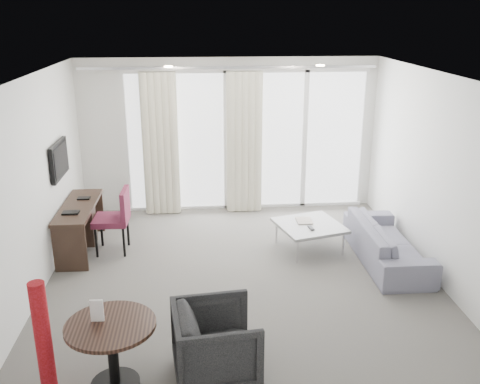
{
  "coord_description": "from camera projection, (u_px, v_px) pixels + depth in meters",
  "views": [
    {
      "loc": [
        -0.51,
        -5.89,
        3.32
      ],
      "look_at": [
        0.0,
        0.6,
        1.1
      ],
      "focal_mm": 40.0,
      "sensor_mm": 36.0,
      "label": 1
    }
  ],
  "objects": [
    {
      "name": "floor",
      "position": [
        244.0,
        291.0,
        6.67
      ],
      "size": [
        5.0,
        6.0,
        0.0
      ],
      "primitive_type": "cube",
      "color": "#5D5953",
      "rests_on": "ground"
    },
    {
      "name": "ceiling",
      "position": [
        244.0,
        80.0,
        5.83
      ],
      "size": [
        5.0,
        6.0,
        0.0
      ],
      "primitive_type": "cube",
      "color": "white",
      "rests_on": "ground"
    },
    {
      "name": "wall_left",
      "position": [
        25.0,
        198.0,
        6.06
      ],
      "size": [
        0.0,
        6.0,
        2.6
      ],
      "primitive_type": "cube",
      "color": "silver",
      "rests_on": "ground"
    },
    {
      "name": "wall_right",
      "position": [
        451.0,
        187.0,
        6.43
      ],
      "size": [
        0.0,
        6.0,
        2.6
      ],
      "primitive_type": "cube",
      "color": "silver",
      "rests_on": "ground"
    },
    {
      "name": "wall_front",
      "position": [
        284.0,
        344.0,
        3.42
      ],
      "size": [
        5.0,
        0.0,
        2.6
      ],
      "primitive_type": "cube",
      "color": "silver",
      "rests_on": "ground"
    },
    {
      "name": "window_panel",
      "position": [
        247.0,
        141.0,
        9.12
      ],
      "size": [
        4.0,
        0.02,
        2.38
      ],
      "primitive_type": null,
      "color": "white",
      "rests_on": "ground"
    },
    {
      "name": "window_frame",
      "position": [
        247.0,
        141.0,
        9.1
      ],
      "size": [
        4.1,
        0.06,
        2.44
      ],
      "primitive_type": null,
      "color": "white",
      "rests_on": "ground"
    },
    {
      "name": "curtain_left",
      "position": [
        160.0,
        145.0,
        8.85
      ],
      "size": [
        0.6,
        0.2,
        2.38
      ],
      "primitive_type": null,
      "color": "beige",
      "rests_on": "ground"
    },
    {
      "name": "curtain_right",
      "position": [
        244.0,
        143.0,
        8.96
      ],
      "size": [
        0.6,
        0.2,
        2.38
      ],
      "primitive_type": null,
      "color": "beige",
      "rests_on": "ground"
    },
    {
      "name": "curtain_track",
      "position": [
        229.0,
        67.0,
        8.53
      ],
      "size": [
        4.8,
        0.04,
        0.04
      ],
      "primitive_type": null,
      "color": "#B2B2B7",
      "rests_on": "ceiling"
    },
    {
      "name": "downlight_a",
      "position": [
        168.0,
        67.0,
        7.27
      ],
      "size": [
        0.12,
        0.12,
        0.02
      ],
      "primitive_type": "cylinder",
      "color": "#FFE0B2",
      "rests_on": "ceiling"
    },
    {
      "name": "downlight_b",
      "position": [
        320.0,
        65.0,
        7.43
      ],
      "size": [
        0.12,
        0.12,
        0.02
      ],
      "primitive_type": "cylinder",
      "color": "#FFE0B2",
      "rests_on": "ceiling"
    },
    {
      "name": "desk",
      "position": [
        80.0,
        228.0,
        7.7
      ],
      "size": [
        0.46,
        1.46,
        0.69
      ],
      "primitive_type": null,
      "color": "black",
      "rests_on": "floor"
    },
    {
      "name": "tv",
      "position": [
        59.0,
        160.0,
        7.42
      ],
      "size": [
        0.05,
        0.8,
        0.5
      ],
      "primitive_type": null,
      "color": "black",
      "rests_on": "wall_left"
    },
    {
      "name": "desk_chair",
      "position": [
        111.0,
        221.0,
        7.62
      ],
      "size": [
        0.53,
        0.5,
        0.94
      ],
      "primitive_type": null,
      "rotation": [
        0.0,
        0.0,
        -0.03
      ],
      "color": "maroon",
      "rests_on": "floor"
    },
    {
      "name": "round_table",
      "position": [
        113.0,
        355.0,
        4.89
      ],
      "size": [
        0.94,
        0.94,
        0.66
      ],
      "primitive_type": null,
      "rotation": [
        0.0,
        0.0,
        -0.16
      ],
      "color": "black",
      "rests_on": "floor"
    },
    {
      "name": "menu_card",
      "position": [
        97.0,
        315.0,
        4.81
      ],
      "size": [
        0.12,
        0.02,
        0.21
      ],
      "primitive_type": null,
      "rotation": [
        0.0,
        0.0,
        -0.03
      ],
      "color": "white",
      "rests_on": "round_table"
    },
    {
      "name": "red_lamp",
      "position": [
        44.0,
        342.0,
        4.67
      ],
      "size": [
        0.25,
        0.25,
        1.15
      ],
      "primitive_type": "cylinder",
      "rotation": [
        0.0,
        0.0,
        -0.07
      ],
      "color": "maroon",
      "rests_on": "floor"
    },
    {
      "name": "tub_armchair",
      "position": [
        216.0,
        343.0,
        5.01
      ],
      "size": [
        0.87,
        0.85,
        0.72
      ],
      "primitive_type": "imported",
      "rotation": [
        0.0,
        0.0,
        1.69
      ],
      "color": "black",
      "rests_on": "floor"
    },
    {
      "name": "coffee_table",
      "position": [
        309.0,
        237.0,
        7.77
      ],
      "size": [
        1.07,
        1.07,
        0.39
      ],
      "primitive_type": null,
      "rotation": [
        0.0,
        0.0,
        0.27
      ],
      "color": "gray",
      "rests_on": "floor"
    },
    {
      "name": "remote",
      "position": [
        311.0,
        231.0,
        7.57
      ],
      "size": [
        0.07,
        0.16,
        0.02
      ],
      "primitive_type": null,
      "rotation": [
        0.0,
        0.0,
        0.16
      ],
      "color": "black",
      "rests_on": "coffee_table"
    },
    {
      "name": "magazine",
      "position": [
        304.0,
        223.0,
        7.83
      ],
      "size": [
        0.21,
        0.27,
        0.02
      ],
      "primitive_type": null,
      "rotation": [
        0.0,
        0.0,
        -0.0
      ],
      "color": "gray",
      "rests_on": "coffee_table"
    },
    {
      "name": "sofa",
      "position": [
        387.0,
        242.0,
        7.39
      ],
      "size": [
        0.74,
        1.89,
        0.55
      ],
      "primitive_type": "imported",
      "rotation": [
        0.0,
        0.0,
        1.57
      ],
      "color": "slate",
      "rests_on": "floor"
    },
    {
      "name": "terrace_slab",
      "position": [
        240.0,
        184.0,
        10.95
      ],
      "size": [
        5.6,
        3.0,
        0.12
      ],
      "primitive_type": "cube",
      "color": "#4D4D50",
      "rests_on": "ground"
    },
    {
      "name": "rattan_chair_a",
      "position": [
        280.0,
        160.0,
        10.86
      ],
      "size": [
        0.62,
        0.62,
        0.86
      ],
      "primitive_type": null,
      "rotation": [
        0.0,
        0.0,
        -0.05
      ],
      "color": "#412718",
      "rests_on": "terrace_slab"
    },
    {
      "name": "rattan_chair_b",
      "position": [
        329.0,
        168.0,
        10.5
      ],
      "size": [
        0.61,
        0.61,
        0.75
      ],
      "primitive_type": null,
      "rotation": [
        0.0,
        0.0,
        -0.22
      ],
      "color": "#412718",
      "rests_on": "terrace_slab"
    },
    {
      "name": "rattan_table",
      "position": [
        298.0,
        171.0,
        10.68
      ],
      "size": [
        0.64,
        0.64,
        0.55
      ],
      "primitive_type": null,
      "rotation": [
        0.0,
        0.0,
        -0.18
      ],
      "color": "#412718",
      "rests_on": "terrace_slab"
    },
    {
      "name": "balustrade",
      "position": [
        235.0,
        141.0,
        12.14
      ],
      "size": [
        5.5,
        0.06,
        1.05
      ],
      "primitive_type": null,
      "color": "#B2B2B7",
      "rests_on": "terrace_slab"
    }
  ]
}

